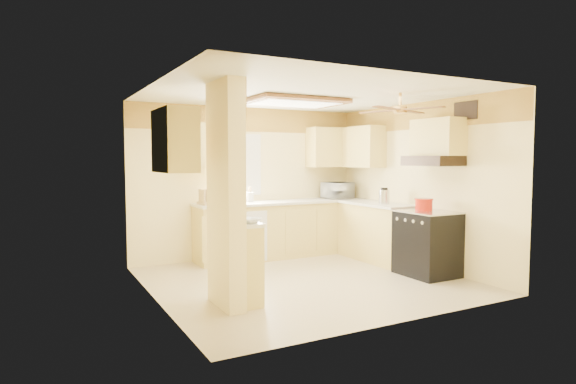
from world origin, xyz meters
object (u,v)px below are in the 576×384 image
dutch_oven (424,204)px  stove (427,243)px  kettle (384,196)px  bowl (250,220)px  microwave (338,190)px

dutch_oven → stove: bearing=-80.7°
stove → kettle: size_ratio=3.58×
bowl → dutch_oven: 2.78m
bowl → dutch_oven: bearing=4.3°
bowl → kettle: kettle is taller
microwave → dutch_oven: (0.06, -2.08, -0.08)m
stove → kettle: (-0.02, 0.92, 0.60)m
stove → dutch_oven: (-0.01, 0.07, 0.54)m
stove → kettle: kettle is taller
microwave → bowl: (-2.72, -2.29, -0.12)m
kettle → dutch_oven: bearing=-89.2°
stove → microwave: (-0.07, 2.15, 0.62)m
bowl → kettle: 2.96m
bowl → dutch_oven: dutch_oven is taller
stove → microwave: 2.24m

